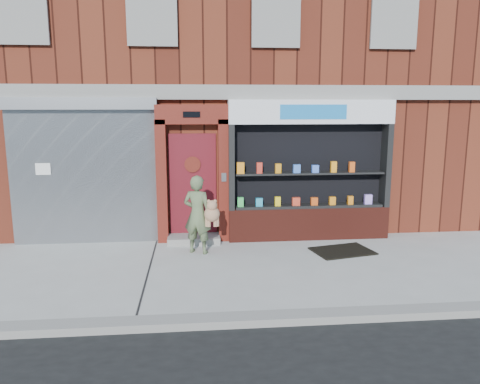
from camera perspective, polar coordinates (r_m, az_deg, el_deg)
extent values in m
plane|color=#9E9E99|center=(8.50, -0.50, -9.34)|extent=(80.00, 80.00, 0.00)
cube|color=gray|center=(6.50, 1.22, -15.30)|extent=(60.00, 0.30, 0.12)
cube|color=#4D1B11|center=(14.01, -2.76, 15.12)|extent=(12.00, 8.00, 8.00)
cube|color=gray|center=(9.90, -1.53, 12.07)|extent=(12.00, 0.16, 0.30)
cube|color=black|center=(10.63, -25.14, 19.96)|extent=(0.90, 0.06, 1.40)
cube|color=gray|center=(10.59, -25.22, 20.00)|extent=(1.00, 0.06, 1.50)
cube|color=black|center=(10.14, -10.72, 21.25)|extent=(0.90, 0.06, 1.40)
cube|color=gray|center=(10.10, -10.74, 21.29)|extent=(1.00, 0.06, 1.50)
cube|color=black|center=(10.25, 4.40, 21.28)|extent=(0.90, 0.06, 1.40)
cube|color=gray|center=(10.21, 4.44, 21.32)|extent=(1.00, 0.06, 1.50)
cube|color=black|center=(10.94, 18.27, 20.12)|extent=(0.90, 0.06, 1.40)
cube|color=gray|center=(10.90, 18.36, 20.15)|extent=(1.00, 0.06, 1.50)
cube|color=gray|center=(10.27, -18.44, 1.68)|extent=(3.00, 0.10, 2.80)
cube|color=slate|center=(10.10, -19.02, 10.17)|extent=(3.10, 0.30, 0.24)
cube|color=white|center=(10.39, -22.89, 2.60)|extent=(0.30, 0.01, 0.24)
cube|color=#53150E|center=(9.97, -9.51, 1.24)|extent=(0.22, 0.28, 2.60)
cube|color=#53150E|center=(9.96, -2.03, 1.38)|extent=(0.22, 0.28, 2.60)
cube|color=#53150E|center=(9.82, -5.92, 9.40)|extent=(1.50, 0.28, 0.40)
cube|color=black|center=(9.67, -5.93, 9.38)|extent=(0.35, 0.01, 0.12)
cube|color=#591018|center=(10.07, -5.76, 0.85)|extent=(1.00, 0.06, 2.20)
cylinder|color=black|center=(9.96, -5.81, 3.36)|extent=(0.28, 0.02, 0.28)
cylinder|color=#53150E|center=(9.95, -5.81, 3.35)|extent=(0.34, 0.02, 0.34)
cube|color=gray|center=(10.06, -5.64, -5.74)|extent=(1.10, 0.55, 0.15)
cube|color=slate|center=(9.80, -1.98, 1.81)|extent=(0.10, 0.02, 0.18)
cube|color=#591D15|center=(10.38, 8.30, -3.72)|extent=(3.50, 0.40, 0.70)
cube|color=black|center=(9.87, -1.09, 3.05)|extent=(0.12, 0.40, 1.80)
cube|color=black|center=(10.68, 17.34, 3.15)|extent=(0.12, 0.40, 1.80)
cube|color=black|center=(10.32, 8.24, 3.28)|extent=(3.30, 0.03, 1.80)
cube|color=black|center=(10.29, 8.36, -1.67)|extent=(3.20, 0.36, 0.06)
cube|color=black|center=(10.16, 8.47, 2.30)|extent=(3.20, 0.36, 0.04)
cube|color=white|center=(10.06, 8.67, 9.65)|extent=(3.50, 0.40, 0.50)
cube|color=#176BB1|center=(9.86, 8.96, 9.62)|extent=(1.40, 0.01, 0.30)
cube|color=green|center=(9.93, 0.05, -1.22)|extent=(0.13, 0.09, 0.20)
cube|color=teal|center=(9.98, 2.34, -1.24)|extent=(0.15, 0.09, 0.18)
cube|color=yellow|center=(10.04, 4.60, -1.14)|extent=(0.12, 0.09, 0.20)
cube|color=red|center=(10.12, 6.83, -1.15)|extent=(0.16, 0.09, 0.18)
cube|color=#DA5017|center=(10.21, 9.03, -1.12)|extent=(0.14, 0.09, 0.17)
cube|color=orange|center=(10.32, 11.18, -1.05)|extent=(0.13, 0.09, 0.18)
cube|color=orange|center=(10.44, 13.28, -0.97)|extent=(0.12, 0.09, 0.18)
cube|color=#B28BFB|center=(10.57, 15.34, -0.86)|extent=(0.16, 0.09, 0.21)
cube|color=orange|center=(9.81, 0.06, 2.95)|extent=(0.16, 0.09, 0.24)
cube|color=red|center=(9.86, 2.37, 2.95)|extent=(0.12, 0.09, 0.23)
cube|color=orange|center=(9.92, 4.66, 2.89)|extent=(0.13, 0.09, 0.20)
cube|color=#4074DA|center=(10.00, 6.92, 2.84)|extent=(0.15, 0.09, 0.18)
cube|color=#4574ED|center=(10.10, 9.14, 2.81)|extent=(0.14, 0.09, 0.16)
cube|color=orange|center=(10.20, 11.33, 3.02)|extent=(0.12, 0.09, 0.24)
cube|color=#E65718|center=(10.32, 13.45, 2.99)|extent=(0.12, 0.09, 0.22)
imported|color=#576744|center=(9.20, -5.21, -2.75)|extent=(0.67, 0.56, 1.56)
sphere|color=#A37351|center=(9.09, -3.44, -2.70)|extent=(0.31, 0.31, 0.31)
sphere|color=#A37351|center=(9.00, -3.44, -1.64)|extent=(0.20, 0.20, 0.20)
sphere|color=#A37351|center=(8.98, -3.83, -1.14)|extent=(0.07, 0.07, 0.07)
sphere|color=#A37351|center=(8.99, -3.05, -1.13)|extent=(0.07, 0.07, 0.07)
cylinder|color=#A37351|center=(9.13, -4.07, -3.65)|extent=(0.07, 0.07, 0.18)
cylinder|color=#A37351|center=(9.13, -2.79, -3.62)|extent=(0.07, 0.07, 0.18)
cylinder|color=#A37351|center=(9.11, -3.81, -3.67)|extent=(0.07, 0.07, 0.18)
cylinder|color=#A37351|center=(9.11, -3.04, -3.66)|extent=(0.07, 0.07, 0.18)
cube|color=black|center=(9.65, 12.37, -7.04)|extent=(1.30, 1.04, 0.03)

